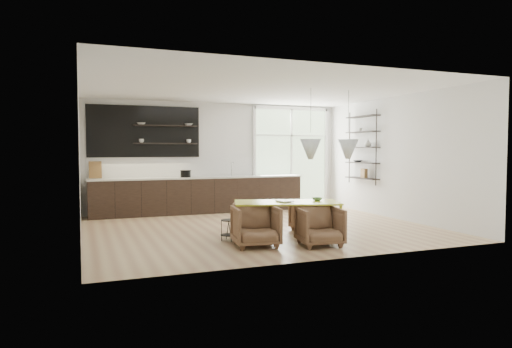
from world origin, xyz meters
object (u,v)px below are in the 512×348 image
Objects in this scene: armchair_front_left at (256,226)px; armchair_front_right at (320,226)px; armchair_back_right at (309,217)px; dining_table at (287,204)px; armchair_back_left at (251,217)px; wire_stool at (229,227)px.

armchair_front_left reaches higher than armchair_front_right.
armchair_front_right is at bearing 65.55° from armchair_back_right.
dining_table is at bearing 35.06° from armchair_front_left.
armchair_back_right is (1.16, -0.25, -0.02)m from armchair_back_left.
dining_table reaches higher than armchair_front_right.
armchair_back_left is 0.96× the size of armchair_front_right.
armchair_back_left reaches higher than wire_stool.
armchair_front_right is 1.64m from wire_stool.
armchair_front_left is at bearing 171.28° from armchair_front_right.
armchair_back_right is 1.82m from wire_stool.
armchair_front_left reaches higher than wire_stool.
armchair_front_left is at bearing 27.95° from armchair_back_right.
dining_table is 1.01m from armchair_back_right.
armchair_back_right is at bearing 40.03° from armchair_front_left.
wire_stool is at bearing 5.97° from armchair_back_right.
dining_table is at bearing 32.42° from armchair_back_right.
armchair_front_right is at bearing -51.24° from dining_table.
armchair_back_right is at bearing -168.32° from armchair_back_left.
armchair_back_right reaches higher than wire_stool.
dining_table reaches higher than armchair_back_left.
armchair_back_left is 1.82× the size of wire_stool.
wire_stool is at bearing 121.58° from armchair_front_left.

